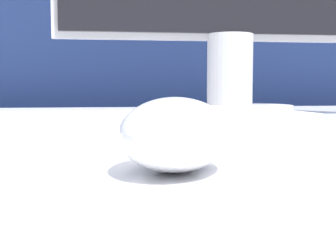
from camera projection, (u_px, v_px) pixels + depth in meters
The scene contains 3 objects.
partition_panel at pixel (109, 163), 1.33m from camera, with size 5.00×0.03×1.23m.
computer_mouse_near at pixel (175, 134), 0.30m from camera, with size 0.10×0.12×0.05m.
keyboard at pixel (146, 124), 0.54m from camera, with size 0.42×0.20×0.02m.
Camera 1 is at (-0.02, -0.61, 0.83)m, focal length 50.00 mm.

